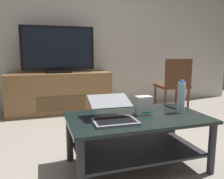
{
  "coord_description": "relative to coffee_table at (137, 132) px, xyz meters",
  "views": [
    {
      "loc": [
        -0.66,
        -1.74,
        0.98
      ],
      "look_at": [
        0.04,
        0.45,
        0.6
      ],
      "focal_mm": 36.55,
      "sensor_mm": 36.0,
      "label": 1
    }
  ],
  "objects": [
    {
      "name": "ground_plane",
      "position": [
        -0.1,
        0.05,
        -0.31
      ],
      "size": [
        7.68,
        7.68,
        0.0
      ],
      "primitive_type": "plane",
      "color": "#9E9384"
    },
    {
      "name": "back_wall",
      "position": [
        -0.1,
        2.37,
        1.09
      ],
      "size": [
        6.4,
        0.12,
        2.8
      ],
      "primitive_type": "cube",
      "color": "beige",
      "rests_on": "ground"
    },
    {
      "name": "coffee_table",
      "position": [
        0.0,
        0.0,
        0.0
      ],
      "size": [
        1.16,
        0.67,
        0.45
      ],
      "color": "black",
      "rests_on": "ground"
    },
    {
      "name": "media_cabinet",
      "position": [
        -0.46,
        2.05,
        0.01
      ],
      "size": [
        1.63,
        0.52,
        0.65
      ],
      "color": "olive",
      "rests_on": "ground"
    },
    {
      "name": "television",
      "position": [
        -0.46,
        2.03,
        0.69
      ],
      "size": [
        1.13,
        0.2,
        0.73
      ],
      "color": "black",
      "rests_on": "media_cabinet"
    },
    {
      "name": "dining_chair",
      "position": [
        1.22,
        1.35,
        0.19
      ],
      "size": [
        0.48,
        0.48,
        0.88
      ],
      "color": "#59331E",
      "rests_on": "ground"
    },
    {
      "name": "laptop",
      "position": [
        -0.23,
        -0.04,
        0.2
      ],
      "size": [
        0.35,
        0.4,
        0.17
      ],
      "color": "gray",
      "rests_on": "coffee_table"
    },
    {
      "name": "router_box",
      "position": [
        0.07,
        0.04,
        0.22
      ],
      "size": [
        0.13,
        0.1,
        0.16
      ],
      "color": "white",
      "rests_on": "coffee_table"
    },
    {
      "name": "water_bottle_near",
      "position": [
        0.42,
        -0.0,
        0.28
      ],
      "size": [
        0.07,
        0.07,
        0.29
      ],
      "color": "silver",
      "rests_on": "coffee_table"
    },
    {
      "name": "cell_phone",
      "position": [
        0.45,
        0.19,
        0.14
      ],
      "size": [
        0.09,
        0.15,
        0.01
      ],
      "primitive_type": "cube",
      "rotation": [
        0.0,
        0.0,
        0.11
      ],
      "color": "black",
      "rests_on": "coffee_table"
    },
    {
      "name": "tv_remote",
      "position": [
        0.19,
        0.24,
        0.15
      ],
      "size": [
        0.1,
        0.17,
        0.02
      ],
      "primitive_type": "cube",
      "rotation": [
        0.0,
        0.0,
        -0.36
      ],
      "color": "#99999E",
      "rests_on": "coffee_table"
    }
  ]
}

